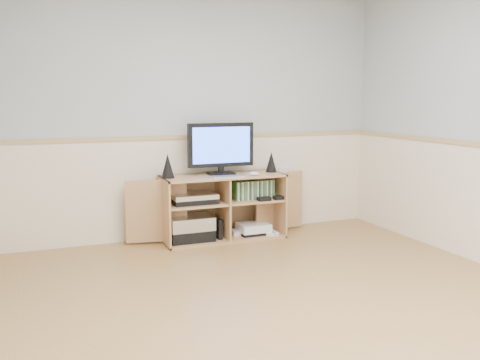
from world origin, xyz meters
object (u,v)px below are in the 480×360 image
at_px(media_cabinet, 221,205).
at_px(keyboard, 228,176).
at_px(game_consoles, 252,229).
at_px(monitor, 221,147).

distance_m(media_cabinet, keyboard, 0.38).
distance_m(media_cabinet, game_consoles, 0.42).
distance_m(keyboard, game_consoles, 0.67).
relative_size(media_cabinet, keyboard, 6.17).
relative_size(monitor, keyboard, 2.20).
distance_m(monitor, keyboard, 0.33).
bearing_deg(keyboard, monitor, 98.76).
xyz_separation_m(keyboard, game_consoles, (0.31, 0.13, -0.59)).
height_order(media_cabinet, game_consoles, media_cabinet).
bearing_deg(monitor, media_cabinet, 90.00).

